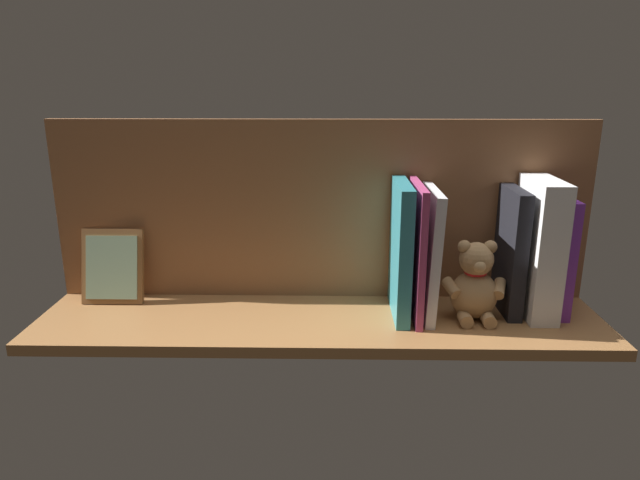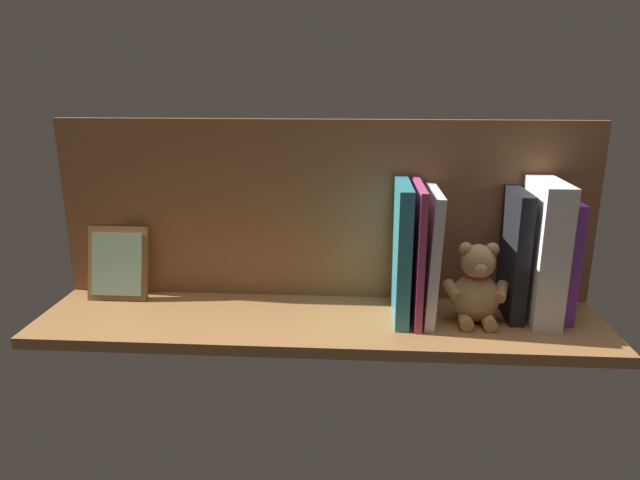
% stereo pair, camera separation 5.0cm
% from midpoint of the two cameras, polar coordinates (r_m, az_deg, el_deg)
% --- Properties ---
extents(ground_plane, '(1.12, 0.28, 0.02)m').
position_cam_midpoint_polar(ground_plane, '(1.16, 1.25, -8.12)').
color(ground_plane, '#9E6B3D').
extents(shelf_back_panel, '(1.12, 0.02, 0.38)m').
position_cam_midpoint_polar(shelf_back_panel, '(1.20, 1.56, 2.95)').
color(shelf_back_panel, brown).
rests_on(shelf_back_panel, ground_plane).
extents(book_0, '(0.02, 0.13, 0.24)m').
position_cam_midpoint_polar(book_0, '(1.23, 24.35, -1.71)').
color(book_0, purple).
rests_on(book_0, ground_plane).
extents(dictionary_thick_white, '(0.06, 0.15, 0.27)m').
position_cam_midpoint_polar(dictionary_thick_white, '(1.19, 22.53, -1.05)').
color(dictionary_thick_white, white).
rests_on(dictionary_thick_white, ground_plane).
extents(book_1, '(0.03, 0.13, 0.25)m').
position_cam_midpoint_polar(book_1, '(1.19, 19.98, -1.34)').
color(book_1, black).
rests_on(book_1, ground_plane).
extents(teddy_bear, '(0.13, 0.10, 0.16)m').
position_cam_midpoint_polar(teddy_bear, '(1.15, 16.54, -4.51)').
color(teddy_bear, tan).
rests_on(teddy_bear, ground_plane).
extents(book_2, '(0.03, 0.17, 0.26)m').
position_cam_midpoint_polar(book_2, '(1.14, 12.18, -1.44)').
color(book_2, silver).
rests_on(book_2, ground_plane).
extents(book_3, '(0.01, 0.18, 0.27)m').
position_cam_midpoint_polar(book_3, '(1.13, 10.93, -1.20)').
color(book_3, '#B23F72').
rests_on(book_3, ground_plane).
extents(book_4, '(0.03, 0.17, 0.27)m').
position_cam_midpoint_polar(book_4, '(1.13, 9.41, -1.11)').
color(book_4, teal).
rests_on(book_4, ground_plane).
extents(picture_frame_leaning, '(0.13, 0.05, 0.16)m').
position_cam_midpoint_polar(picture_frame_leaning, '(1.29, -18.49, -2.24)').
color(picture_frame_leaning, brown).
rests_on(picture_frame_leaning, ground_plane).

